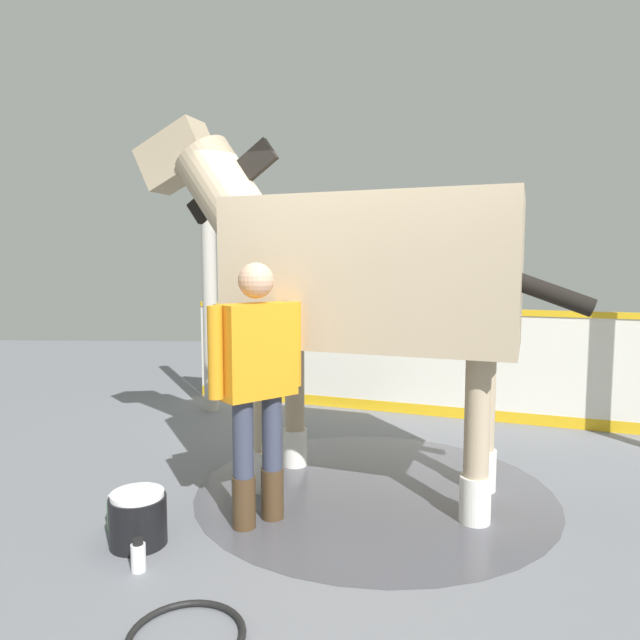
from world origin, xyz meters
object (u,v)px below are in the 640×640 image
object	(u,v)px
handler	(257,375)
wash_bucket	(138,518)
bottle_shampoo	(138,556)
bottle_spray	(113,513)
hose_coil	(186,636)
horse	(359,274)

from	to	relation	value
handler	wash_bucket	size ratio (longest dim) A/B	4.98
handler	bottle_shampoo	distance (m)	1.21
bottle_spray	hose_coil	world-z (taller)	bottle_spray
bottle_spray	wash_bucket	bearing A→B (deg)	-39.16
hose_coil	bottle_spray	bearing A→B (deg)	125.73
wash_bucket	hose_coil	xyz separation A→B (m)	(0.52, -0.85, -0.14)
bottle_shampoo	handler	bearing A→B (deg)	46.79
bottle_shampoo	bottle_spray	distance (m)	0.58
wash_bucket	bottle_shampoo	bearing A→B (deg)	-70.27
wash_bucket	hose_coil	size ratio (longest dim) A/B	0.63
horse	hose_coil	size ratio (longest dim) A/B	6.18
handler	bottle_shampoo	world-z (taller)	handler
wash_bucket	handler	bearing A→B (deg)	24.76
horse	wash_bucket	xyz separation A→B (m)	(-1.32, -0.91, -1.43)
hose_coil	horse	bearing A→B (deg)	65.47
bottle_shampoo	hose_coil	size ratio (longest dim) A/B	0.34
wash_bucket	horse	bearing A→B (deg)	34.45
wash_bucket	bottle_spray	bearing A→B (deg)	140.84
bottle_shampoo	bottle_spray	xyz separation A→B (m)	(-0.33, 0.48, 0.02)
hose_coil	wash_bucket	bearing A→B (deg)	121.35
horse	handler	size ratio (longest dim) A/B	1.96
horse	hose_coil	distance (m)	2.50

